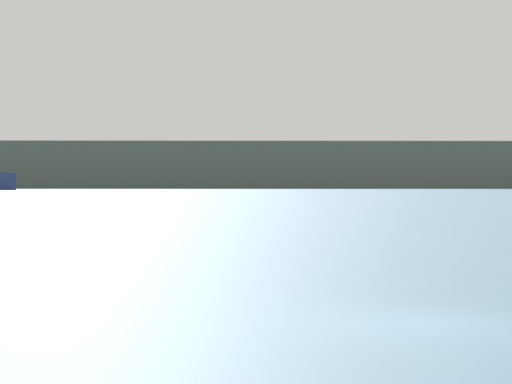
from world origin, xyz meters
name	(u,v)px	position (x,y,z in m)	size (l,w,h in m)	color
ground_plane	(441,324)	(0.00, 0.00, 0.00)	(4000.00, 4000.00, 0.00)	#476B84
distant_headland	(178,168)	(-37.11, 983.83, 22.01)	(1033.15, 278.81, 44.02)	#4C564C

